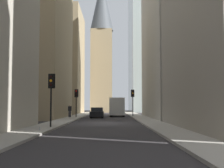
{
  "coord_description": "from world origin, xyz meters",
  "views": [
    {
      "loc": [
        -29.33,
        -0.65,
        1.76
      ],
      "look_at": [
        9.18,
        -0.66,
        4.47
      ],
      "focal_mm": 47.93,
      "sensor_mm": 36.0,
      "label": 1
    }
  ],
  "objects": [
    {
      "name": "traffic_light_midblock",
      "position": [
        11.45,
        4.23,
        2.91
      ],
      "size": [
        0.43,
        0.52,
        3.77
      ],
      "color": "black",
      "rests_on": "sidewalk_right"
    },
    {
      "name": "pedestrian",
      "position": [
        10.71,
        4.99,
        1.07
      ],
      "size": [
        0.26,
        0.44,
        1.7
      ],
      "color": "#33333D",
      "rests_on": "sidewalk_right"
    },
    {
      "name": "traffic_light_far_junction",
      "position": [
        15.99,
        -3.82,
        3.04
      ],
      "size": [
        0.43,
        0.52,
        3.94
      ],
      "color": "black",
      "rests_on": "sidewalk_left"
    },
    {
      "name": "sidewalk_right",
      "position": [
        0.0,
        4.5,
        0.07
      ],
      "size": [
        90.0,
        2.2,
        0.14
      ],
      "primitive_type": "cube",
      "color": "#A8A399",
      "rests_on": "ground_plane"
    },
    {
      "name": "church_spire",
      "position": [
        41.86,
        1.84,
        17.28
      ],
      "size": [
        5.58,
        5.58,
        33.03
      ],
      "color": "#9E8966",
      "rests_on": "ground_plane"
    },
    {
      "name": "sedan_black",
      "position": [
        12.03,
        1.4,
        0.66
      ],
      "size": [
        4.3,
        1.78,
        1.42
      ],
      "color": "black",
      "rests_on": "ground_plane"
    },
    {
      "name": "building_left_midfar",
      "position": [
        10.54,
        -10.6,
        13.71
      ],
      "size": [
        18.74,
        10.0,
        27.41
      ],
      "color": "#B7B2A5",
      "rests_on": "ground_plane"
    },
    {
      "name": "traffic_light_foreground",
      "position": [
        -7.26,
        3.86,
        3.04
      ],
      "size": [
        0.43,
        0.52,
        3.95
      ],
      "color": "black",
      "rests_on": "sidewalk_right"
    },
    {
      "name": "glass_tower_distant",
      "position": [
        50.33,
        -12.6,
        30.42
      ],
      "size": [
        21.88,
        14.0,
        60.84
      ],
      "primitive_type": "cube",
      "color": "#ADBCB7",
      "rests_on": "ground_plane"
    },
    {
      "name": "building_right_far",
      "position": [
        31.58,
        10.6,
        10.48
      ],
      "size": [
        13.7,
        10.0,
        20.97
      ],
      "color": "#9E8966",
      "rests_on": "ground_plane"
    },
    {
      "name": "ground_plane",
      "position": [
        0.0,
        0.0,
        0.0
      ],
      "size": [
        135.0,
        135.0,
        0.0
      ],
      "primitive_type": "plane",
      "color": "#302D30"
    },
    {
      "name": "discarded_bottle",
      "position": [
        -10.3,
        3.92,
        0.25
      ],
      "size": [
        0.07,
        0.07,
        0.27
      ],
      "color": "#999EA3",
      "rests_on": "sidewalk_right"
    },
    {
      "name": "sidewalk_left",
      "position": [
        0.0,
        -4.5,
        0.07
      ],
      "size": [
        90.0,
        2.2,
        0.14
      ],
      "primitive_type": "cube",
      "color": "#A8A399",
      "rests_on": "ground_plane"
    },
    {
      "name": "delivery_truck",
      "position": [
        17.49,
        -1.4,
        1.46
      ],
      "size": [
        6.46,
        2.25,
        2.84
      ],
      "color": "silver",
      "rests_on": "ground_plane"
    },
    {
      "name": "building_right_midfar",
      "position": [
        10.17,
        10.59,
        12.73
      ],
      "size": [
        14.36,
        10.5,
        25.44
      ],
      "color": "#9E8966",
      "rests_on": "ground_plane"
    }
  ]
}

